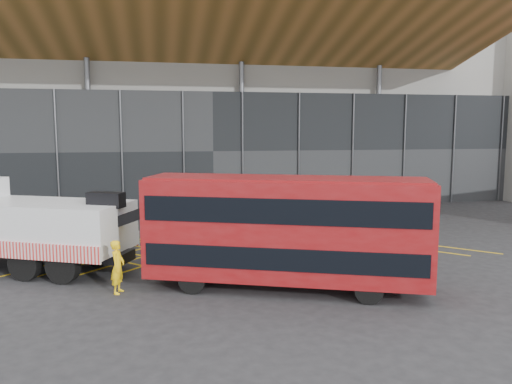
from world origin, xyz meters
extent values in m
plane|color=#232426|center=(0.00, 0.00, 0.00)|extent=(120.00, 120.00, 0.00)
cube|color=yellow|center=(-4.80, 0.00, 0.01)|extent=(7.16, 7.16, 0.01)
cube|color=yellow|center=(-4.80, 0.00, 0.01)|extent=(7.16, 7.16, 0.01)
cube|color=yellow|center=(-3.20, 0.00, 0.01)|extent=(7.16, 7.16, 0.01)
cube|color=yellow|center=(-3.20, 0.00, 0.01)|extent=(7.16, 7.16, 0.01)
cube|color=yellow|center=(-1.60, 0.00, 0.01)|extent=(7.16, 7.16, 0.01)
cube|color=yellow|center=(-1.60, 0.00, 0.01)|extent=(7.16, 7.16, 0.01)
cube|color=yellow|center=(0.00, 0.00, 0.01)|extent=(7.16, 7.16, 0.01)
cube|color=yellow|center=(0.00, 0.00, 0.01)|extent=(7.16, 7.16, 0.01)
cube|color=yellow|center=(1.60, 0.00, 0.01)|extent=(7.16, 7.16, 0.01)
cube|color=yellow|center=(1.60, 0.00, 0.01)|extent=(7.16, 7.16, 0.01)
cube|color=yellow|center=(3.20, 0.00, 0.01)|extent=(7.16, 7.16, 0.01)
cube|color=yellow|center=(3.20, 0.00, 0.01)|extent=(7.16, 7.16, 0.01)
cube|color=yellow|center=(4.80, 0.00, 0.01)|extent=(7.16, 7.16, 0.01)
cube|color=yellow|center=(4.80, 0.00, 0.01)|extent=(7.16, 7.16, 0.01)
cube|color=yellow|center=(6.40, 0.00, 0.01)|extent=(7.16, 7.16, 0.01)
cube|color=yellow|center=(6.40, 0.00, 0.01)|extent=(7.16, 7.16, 0.01)
cube|color=yellow|center=(8.00, 0.00, 0.01)|extent=(7.16, 7.16, 0.01)
cube|color=yellow|center=(8.00, 0.00, 0.01)|extent=(7.16, 7.16, 0.01)
cube|color=yellow|center=(9.60, 0.00, 0.01)|extent=(7.16, 7.16, 0.01)
cube|color=yellow|center=(9.60, 0.00, 0.01)|extent=(7.16, 7.16, 0.01)
cube|color=gray|center=(2.00, 19.00, 9.00)|extent=(55.00, 14.00, 18.00)
cube|color=black|center=(2.00, 11.70, 4.00)|extent=(55.00, 0.80, 8.00)
cube|color=brown|center=(0.00, 8.00, 11.50)|extent=(40.00, 11.93, 4.07)
cylinder|color=#595B60|center=(-6.00, 11.50, 5.00)|extent=(0.36, 0.36, 10.00)
cylinder|color=#595B60|center=(4.00, 11.50, 5.00)|extent=(0.36, 0.36, 10.00)
cylinder|color=#595B60|center=(14.00, 11.50, 5.00)|extent=(0.36, 0.36, 10.00)
cube|color=black|center=(-7.70, -1.67, 0.78)|extent=(10.08, 5.47, 0.39)
cube|color=white|center=(-6.29, -2.33, 1.84)|extent=(7.45, 5.44, 1.79)
cube|color=red|center=(-6.89, -3.63, 1.17)|extent=(6.30, 2.97, 0.61)
cube|color=black|center=(-3.66, -3.55, 2.90)|extent=(1.45, 1.07, 0.56)
cube|color=black|center=(-2.64, -4.02, 2.34)|extent=(2.38, 1.38, 1.21)
cylinder|color=black|center=(-5.16, -4.15, 0.61)|extent=(1.28, 0.87, 1.23)
cylinder|color=black|center=(-4.17, -2.02, 0.61)|extent=(1.28, 0.87, 1.23)
cube|color=maroon|center=(2.45, -6.39, 2.13)|extent=(9.66, 5.53, 3.36)
cube|color=black|center=(2.45, -6.39, 1.34)|extent=(9.33, 5.45, 0.74)
cube|color=black|center=(2.45, -6.39, 2.90)|extent=(9.33, 5.45, 0.82)
cube|color=black|center=(-2.00, -4.64, 1.38)|extent=(0.77, 1.83, 1.12)
cube|color=black|center=(-2.00, -4.64, 2.90)|extent=(0.77, 1.83, 0.82)
cube|color=yellow|center=(-2.01, -4.64, 2.21)|extent=(0.62, 1.46, 0.30)
cube|color=maroon|center=(2.45, -6.39, 3.83)|extent=(9.42, 5.30, 0.10)
cylinder|color=black|center=(-0.72, -6.17, 0.45)|extent=(0.93, 0.57, 0.90)
cylinder|color=black|center=(-0.02, -4.39, 0.45)|extent=(0.93, 0.57, 0.90)
cylinder|color=black|center=(4.68, -8.29, 0.45)|extent=(0.93, 0.57, 0.90)
cylinder|color=black|center=(5.37, -6.51, 0.45)|extent=(0.93, 0.57, 0.90)
imported|color=yellow|center=(-3.16, -5.62, 0.90)|extent=(0.59, 0.75, 1.80)
camera|label=1|loc=(-1.79, -22.47, 5.48)|focal=35.00mm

